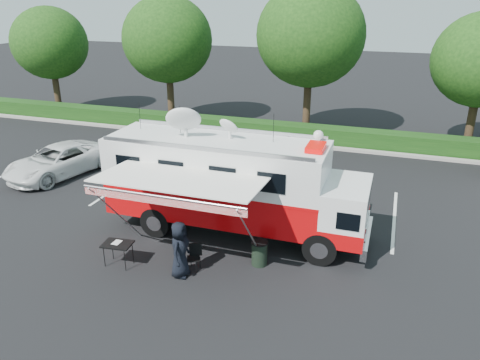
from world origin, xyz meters
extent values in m
plane|color=black|center=(0.00, 0.00, 0.00)|extent=(120.00, 120.00, 0.00)
cube|color=#9E998E|center=(4.00, 11.00, 0.07)|extent=(60.00, 0.35, 0.15)
cube|color=black|center=(4.00, 11.90, 0.50)|extent=(60.00, 1.20, 1.00)
cylinder|color=black|center=(-18.00, 13.00, 2.00)|extent=(0.44, 0.44, 4.00)
ellipsoid|color=#14380F|center=(-18.00, 13.00, 4.96)|extent=(5.12, 5.12, 4.86)
cylinder|color=black|center=(-9.00, 13.00, 2.20)|extent=(0.44, 0.44, 4.40)
ellipsoid|color=#14380F|center=(-9.00, 13.00, 5.46)|extent=(5.63, 5.63, 5.35)
cylinder|color=black|center=(0.00, 13.00, 2.40)|extent=(0.44, 0.44, 4.80)
ellipsoid|color=#14380F|center=(0.00, 13.00, 5.95)|extent=(6.14, 6.14, 5.84)
cylinder|color=black|center=(9.00, 13.00, 2.00)|extent=(0.44, 0.44, 4.00)
cube|color=silver|center=(-12.50, 3.00, 0.00)|extent=(0.12, 5.50, 0.01)
cube|color=silver|center=(-6.50, 3.00, 0.00)|extent=(0.12, 5.50, 0.01)
cube|color=silver|center=(-0.50, 3.00, 0.00)|extent=(0.12, 5.50, 0.01)
cube|color=silver|center=(5.50, 3.00, 0.00)|extent=(0.12, 5.50, 0.01)
cube|color=black|center=(0.00, 0.00, 0.56)|extent=(8.74, 1.42, 0.30)
cylinder|color=black|center=(3.25, -1.12, 0.56)|extent=(1.12, 0.33, 1.12)
cylinder|color=black|center=(3.25, 1.12, 0.56)|extent=(1.12, 0.33, 1.12)
cylinder|color=black|center=(-2.64, -1.12, 0.56)|extent=(1.12, 0.33, 1.12)
cylinder|color=black|center=(-2.64, 1.12, 0.56)|extent=(1.12, 0.33, 1.12)
cube|color=silver|center=(4.63, 0.00, 0.61)|extent=(0.20, 2.54, 0.41)
cube|color=silver|center=(3.86, 0.00, 1.58)|extent=(1.42, 2.54, 1.73)
cube|color=#C0070A|center=(3.86, 0.00, 0.97)|extent=(1.44, 2.56, 0.56)
cube|color=black|center=(4.52, 0.00, 1.88)|extent=(0.12, 2.24, 0.71)
cube|color=#C0070A|center=(-0.71, 0.00, 1.32)|extent=(7.73, 2.54, 1.22)
cube|color=#C0070A|center=(-0.71, 0.00, 1.93)|extent=(7.75, 2.56, 0.10)
cube|color=silver|center=(-0.71, 0.00, 2.69)|extent=(7.73, 2.54, 1.42)
cube|color=silver|center=(-0.71, 0.00, 3.45)|extent=(7.73, 2.54, 0.08)
cube|color=#CC0505|center=(2.74, 0.00, 3.59)|extent=(0.56, 0.97, 0.16)
sphere|color=silver|center=(2.64, 1.02, 3.69)|extent=(0.35, 0.35, 0.35)
ellipsoid|color=silver|center=(-1.83, -0.15, 4.17)|extent=(1.22, 1.22, 0.37)
ellipsoid|color=silver|center=(-0.30, 0.20, 3.96)|extent=(0.71, 0.71, 0.20)
cylinder|color=black|center=(-3.86, 0.41, 3.96)|extent=(0.02, 0.02, 1.02)
cylinder|color=black|center=(-2.24, 0.41, 3.96)|extent=(0.02, 0.02, 1.02)
cylinder|color=black|center=(1.22, 0.41, 3.96)|extent=(0.02, 0.02, 1.02)
cube|color=white|center=(-0.91, -2.49, 2.95)|extent=(5.08, 2.44, 0.21)
cube|color=red|center=(-0.91, -3.69, 2.76)|extent=(5.08, 0.04, 0.28)
cylinder|color=#B2B2B7|center=(-0.91, -3.71, 2.89)|extent=(5.08, 0.07, 0.07)
cylinder|color=#B2B2B7|center=(-3.21, -2.57, 1.45)|extent=(0.05, 2.63, 2.93)
cylinder|color=#B2B2B7|center=(1.38, -2.57, 1.45)|extent=(0.05, 2.63, 2.93)
imported|color=silver|center=(-9.98, 2.83, 0.00)|extent=(3.57, 5.60, 1.44)
imported|color=black|center=(-0.71, -3.15, 0.00)|extent=(0.63, 0.92, 1.83)
cube|color=black|center=(-2.86, -3.25, 0.76)|extent=(0.99, 0.75, 0.04)
cylinder|color=black|center=(-3.25, -3.48, 0.38)|extent=(0.02, 0.02, 0.76)
cylinder|color=black|center=(-3.25, -3.01, 0.38)|extent=(0.02, 0.02, 0.76)
cylinder|color=black|center=(-2.48, -3.48, 0.38)|extent=(0.02, 0.02, 0.76)
cylinder|color=black|center=(-2.48, -3.01, 0.38)|extent=(0.02, 0.02, 0.76)
cube|color=silver|center=(-2.91, -3.20, 0.79)|extent=(0.24, 0.33, 0.01)
cube|color=black|center=(-0.47, -2.74, 0.40)|extent=(0.53, 0.53, 0.04)
cube|color=black|center=(-0.47, -2.54, 0.63)|extent=(0.38, 0.19, 0.45)
cylinder|color=black|center=(-0.63, -2.90, 0.20)|extent=(0.02, 0.02, 0.40)
cylinder|color=black|center=(-0.63, -2.58, 0.20)|extent=(0.02, 0.02, 0.40)
cylinder|color=black|center=(-0.31, -2.90, 0.20)|extent=(0.02, 0.02, 0.40)
cylinder|color=black|center=(-0.31, -2.58, 0.20)|extent=(0.02, 0.02, 0.40)
cylinder|color=black|center=(1.43, -1.77, 0.39)|extent=(0.51, 0.51, 0.78)
cylinder|color=black|center=(1.43, -1.77, 0.80)|extent=(0.55, 0.55, 0.04)
camera|label=1|loc=(5.00, -14.35, 8.22)|focal=35.00mm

